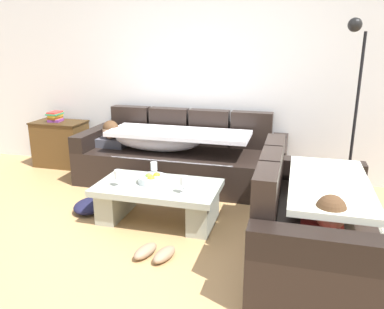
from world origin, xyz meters
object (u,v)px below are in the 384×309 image
floor_lamp (352,101)px  pair_of_shoes (155,253)px  couch_near_window (313,221)px  couch_along_wall (178,157)px  wine_glass_near_right (184,181)px  wine_glass_far_back (154,167)px  fruit_bowl (152,179)px  book_stack_on_cabinet (55,116)px  coffee_table (158,198)px  wine_glass_near_left (118,175)px  open_magazine (198,186)px  side_cabinet (61,144)px  crumpled_garment (90,206)px

floor_lamp → pair_of_shoes: bearing=-133.1°
couch_near_window → couch_along_wall: bearing=48.0°
wine_glass_near_right → wine_glass_far_back: bearing=141.7°
couch_near_window → pair_of_shoes: couch_near_window is taller
couch_near_window → fruit_bowl: 1.56m
wine_glass_far_back → book_stack_on_cabinet: (-1.90, 1.14, 0.22)m
coffee_table → wine_glass_near_left: 0.45m
couch_near_window → floor_lamp: size_ratio=0.88×
wine_glass_near_right → pair_of_shoes: (-0.10, -0.52, -0.45)m
couch_along_wall → open_magazine: bearing=-62.9°
side_cabinet → pair_of_shoes: 2.95m
floor_lamp → pair_of_shoes: 2.58m
side_cabinet → book_stack_on_cabinet: 0.39m
wine_glass_near_right → wine_glass_far_back: 0.52m
wine_glass_near_left → open_magazine: (0.74, 0.20, -0.11)m
wine_glass_near_left → wine_glass_near_right: 0.65m
open_magazine → side_cabinet: side_cabinet is taller
fruit_bowl → wine_glass_far_back: bearing=103.7°
couch_near_window → pair_of_shoes: 1.31m
open_magazine → crumpled_garment: (-1.17, -0.04, -0.33)m
side_cabinet → pair_of_shoes: size_ratio=2.00×
book_stack_on_cabinet → crumpled_garment: book_stack_on_cabinet is taller
fruit_bowl → open_magazine: (0.46, 0.02, -0.04)m
wine_glass_near_left → wine_glass_far_back: same height
couch_along_wall → side_cabinet: size_ratio=3.53×
couch_along_wall → wine_glass_near_left: couch_along_wall is taller
pair_of_shoes → crumpled_garment: (-0.98, 0.68, 0.01)m
couch_along_wall → book_stack_on_cabinet: (-1.87, 0.22, 0.38)m
wine_glass_near_left → side_cabinet: size_ratio=0.23×
open_magazine → floor_lamp: bearing=40.0°
floor_lamp → crumpled_garment: 2.98m
book_stack_on_cabinet → crumpled_garment: bearing=-46.7°
fruit_bowl → floor_lamp: (1.88, 1.02, 0.70)m
couch_along_wall → fruit_bowl: 1.07m
wine_glass_far_back → couch_near_window: bearing=-18.2°
couch_near_window → coffee_table: (-1.45, 0.33, -0.10)m
coffee_table → wine_glass_near_left: wine_glass_near_left is taller
wine_glass_far_back → crumpled_garment: size_ratio=0.42×
wine_glass_far_back → floor_lamp: 2.20m
side_cabinet → floor_lamp: 3.87m
wine_glass_near_right → floor_lamp: bearing=38.4°
couch_along_wall → pair_of_shoes: (0.35, -1.76, -0.28)m
coffee_table → floor_lamp: floor_lamp is taller
open_magazine → book_stack_on_cabinet: (-2.40, 1.27, 0.33)m
book_stack_on_cabinet → crumpled_garment: size_ratio=0.56×
couch_near_window → pair_of_shoes: (-1.24, -0.33, -0.29)m
wine_glass_near_right → wine_glass_near_left: bearing=179.8°
couch_near_window → coffee_table: 1.49m
wine_glass_far_back → book_stack_on_cabinet: book_stack_on_cabinet is taller
couch_along_wall → open_magazine: 1.18m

